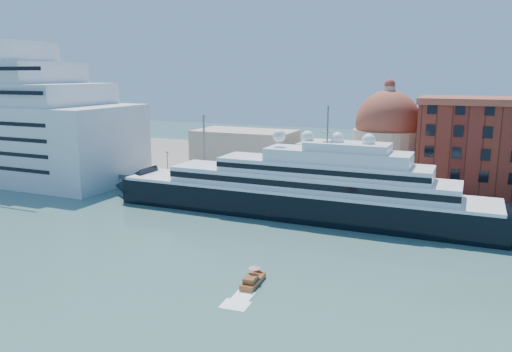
% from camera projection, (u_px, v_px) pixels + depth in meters
% --- Properties ---
extents(ground, '(400.00, 400.00, 0.00)m').
position_uv_depth(ground, '(213.00, 242.00, 93.01)').
color(ground, '#365E59').
rests_on(ground, ground).
extents(quay, '(180.00, 10.00, 2.50)m').
position_uv_depth(quay, '(278.00, 195.00, 123.30)').
color(quay, gray).
rests_on(quay, ground).
extents(land, '(260.00, 72.00, 2.00)m').
position_uv_depth(land, '(324.00, 168.00, 160.19)').
color(land, slate).
rests_on(land, ground).
extents(quay_fence, '(180.00, 0.10, 1.20)m').
position_uv_depth(quay_fence, '(271.00, 192.00, 118.89)').
color(quay_fence, slate).
rests_on(quay_fence, quay).
extents(superyacht, '(94.92, 13.16, 28.37)m').
position_uv_depth(superyacht, '(286.00, 193.00, 110.32)').
color(superyacht, black).
rests_on(superyacht, ground).
extents(service_barge, '(11.04, 6.63, 2.36)m').
position_uv_depth(service_barge, '(81.00, 190.00, 130.97)').
color(service_barge, white).
rests_on(service_barge, ground).
extents(water_taxi, '(2.46, 6.26, 2.91)m').
position_uv_depth(water_taxi, '(253.00, 280.00, 73.87)').
color(water_taxi, brown).
rests_on(water_taxi, ground).
extents(church, '(66.00, 18.00, 25.50)m').
position_uv_depth(church, '(330.00, 146.00, 140.17)').
color(church, beige).
rests_on(church, land).
extents(lamp_posts, '(120.80, 2.40, 18.00)m').
position_uv_depth(lamp_posts, '(229.00, 159.00, 124.96)').
color(lamp_posts, slate).
rests_on(lamp_posts, quay).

